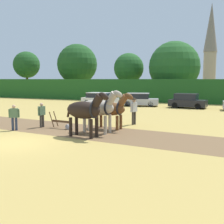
% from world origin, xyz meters
% --- Properties ---
extents(ground_plane, '(240.00, 240.00, 0.00)m').
position_xyz_m(ground_plane, '(0.00, 0.00, 0.00)').
color(ground_plane, tan).
extents(plowed_furrow_strip, '(29.91, 6.87, 0.01)m').
position_xyz_m(plowed_furrow_strip, '(-2.08, 4.39, 0.00)').
color(plowed_furrow_strip, brown).
rests_on(plowed_furrow_strip, ground).
extents(hedgerow, '(78.36, 1.72, 3.05)m').
position_xyz_m(hedgerow, '(0.00, 26.39, 1.52)').
color(hedgerow, '#1E511E').
rests_on(hedgerow, ground).
extents(tree_far_left, '(4.83, 4.83, 8.09)m').
position_xyz_m(tree_far_left, '(-25.68, 31.37, 5.64)').
color(tree_far_left, '#4C3823').
rests_on(tree_far_left, ground).
extents(tree_left, '(6.93, 6.93, 9.09)m').
position_xyz_m(tree_left, '(-15.69, 32.60, 5.62)').
color(tree_left, '#4C3823').
rests_on(tree_left, ground).
extents(tree_center_left, '(4.77, 4.77, 7.18)m').
position_xyz_m(tree_center_left, '(-6.08, 32.36, 4.77)').
color(tree_center_left, '#423323').
rests_on(tree_center_left, ground).
extents(tree_center, '(7.43, 7.43, 8.56)m').
position_xyz_m(tree_center, '(1.34, 31.50, 4.84)').
color(tree_center, '#423323').
rests_on(tree_center, ground).
extents(church_spire, '(3.25, 3.25, 21.12)m').
position_xyz_m(church_spire, '(3.91, 62.29, 11.05)').
color(church_spire, gray).
rests_on(church_spire, ground).
extents(draft_horse_lead_left, '(2.70, 1.16, 2.47)m').
position_xyz_m(draft_horse_lead_left, '(2.33, 2.59, 1.43)').
color(draft_horse_lead_left, black).
rests_on(draft_horse_lead_left, ground).
extents(draft_horse_lead_right, '(2.84, 1.15, 2.52)m').
position_xyz_m(draft_horse_lead_right, '(2.47, 3.94, 1.44)').
color(draft_horse_lead_right, '#B2A38E').
rests_on(draft_horse_lead_right, ground).
extents(draft_horse_trail_left, '(2.88, 1.07, 2.32)m').
position_xyz_m(draft_horse_trail_left, '(2.61, 5.30, 1.26)').
color(draft_horse_trail_left, brown).
rests_on(draft_horse_trail_left, ground).
extents(plow, '(1.64, 0.50, 1.13)m').
position_xyz_m(plow, '(-0.10, 4.20, 0.32)').
color(plow, '#4C331E').
rests_on(plow, ground).
extents(farmer_at_plow, '(0.25, 0.64, 1.57)m').
position_xyz_m(farmer_at_plow, '(-1.63, 4.09, 0.90)').
color(farmer_at_plow, '#38332D').
rests_on(farmer_at_plow, ground).
extents(farmer_beside_team, '(0.45, 0.66, 1.80)m').
position_xyz_m(farmer_beside_team, '(3.39, 7.42, 1.07)').
color(farmer_beside_team, '#38332D').
rests_on(farmer_beside_team, ground).
extents(farmer_onlooker_left, '(0.54, 0.42, 1.54)m').
position_xyz_m(farmer_onlooker_left, '(-2.48, 2.58, 0.88)').
color(farmer_onlooker_left, '#28334C').
rests_on(farmer_onlooker_left, ground).
extents(parked_car_far_left, '(4.40, 2.04, 1.44)m').
position_xyz_m(parked_car_far_left, '(-5.34, 20.11, 0.70)').
color(parked_car_far_left, silver).
rests_on(parked_car_far_left, ground).
extents(parked_car_left, '(4.40, 2.52, 1.48)m').
position_xyz_m(parked_car_left, '(-0.33, 20.15, 0.71)').
color(parked_car_left, '#A8A8B2').
rests_on(parked_car_left, ground).
extents(parked_car_center_left, '(3.96, 2.00, 1.52)m').
position_xyz_m(parked_car_center_left, '(5.01, 20.14, 0.73)').
color(parked_car_center_left, black).
rests_on(parked_car_center_left, ground).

